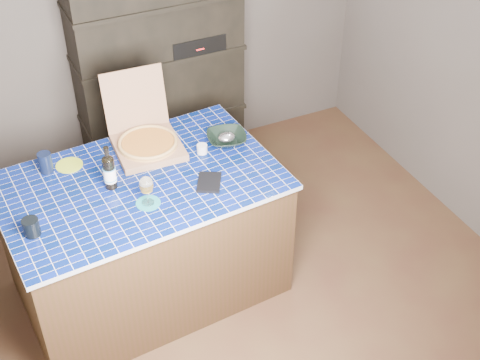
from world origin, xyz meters
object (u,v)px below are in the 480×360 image
pizza_box (147,140)px  mead_bottle (109,172)px  bowl (227,138)px  kitchen_island (146,236)px  dvd_case (209,182)px  wine_glass (146,186)px

pizza_box → mead_bottle: bearing=-136.1°
pizza_box → bowl: (0.47, -0.15, -0.03)m
kitchen_island → bowl: bowl is taller
kitchen_island → dvd_case: 0.61m
bowl → kitchen_island: bearing=-167.6°
pizza_box → mead_bottle: size_ratio=1.78×
mead_bottle → bowl: 0.80m
kitchen_island → dvd_case: size_ratio=9.08×
wine_glass → bowl: size_ratio=0.73×
dvd_case → bowl: bowl is taller
kitchen_island → pizza_box: 0.60m
pizza_box → kitchen_island: bearing=-115.2°
pizza_box → mead_bottle: 0.42m
mead_bottle → kitchen_island: bearing=-4.6°
kitchen_island → wine_glass: 0.61m
kitchen_island → dvd_case: bearing=-33.2°
wine_glass → dvd_case: 0.40m
pizza_box → bowl: size_ratio=2.03×
pizza_box → bowl: pizza_box is taller
mead_bottle → bowl: (0.78, 0.12, -0.08)m
bowl → mead_bottle: bearing=-171.0°
kitchen_island → mead_bottle: mead_bottle is taller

